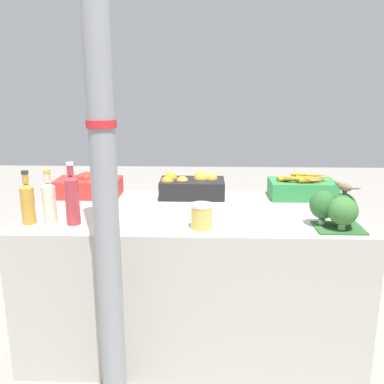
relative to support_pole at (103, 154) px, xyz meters
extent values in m
plane|color=gray|center=(0.32, 0.58, -1.16)|extent=(10.00, 10.00, 0.00)
cube|color=#B7B2A8|center=(0.32, 0.58, -0.78)|extent=(1.73, 0.81, 0.76)
cylinder|color=gray|center=(0.00, 0.00, 0.00)|extent=(0.10, 0.10, 2.32)
cylinder|color=red|center=(0.00, 0.00, 0.11)|extent=(0.11, 0.11, 0.03)
cube|color=red|center=(-0.31, 0.85, -0.35)|extent=(0.38, 0.22, 0.10)
sphere|color=red|center=(-0.32, 0.85, -0.30)|extent=(0.08, 0.08, 0.08)
sphere|color=gold|center=(-0.29, 0.91, -0.30)|extent=(0.07, 0.07, 0.07)
sphere|color=gold|center=(-0.19, 0.78, -0.31)|extent=(0.08, 0.08, 0.08)
sphere|color=red|center=(-0.20, 0.90, -0.30)|extent=(0.08, 0.08, 0.08)
sphere|color=red|center=(-0.17, 0.79, -0.30)|extent=(0.07, 0.07, 0.07)
sphere|color=red|center=(-0.32, 0.88, -0.30)|extent=(0.08, 0.08, 0.08)
sphere|color=red|center=(-0.34, 0.86, -0.30)|extent=(0.08, 0.08, 0.08)
sphere|color=red|center=(-0.16, 0.84, -0.30)|extent=(0.06, 0.06, 0.06)
sphere|color=gold|center=(-0.25, 0.85, -0.31)|extent=(0.08, 0.08, 0.08)
cube|color=black|center=(0.31, 0.85, -0.35)|extent=(0.38, 0.22, 0.10)
sphere|color=orange|center=(0.17, 0.82, -0.31)|extent=(0.08, 0.08, 0.08)
sphere|color=orange|center=(0.18, 0.90, -0.30)|extent=(0.08, 0.08, 0.08)
sphere|color=orange|center=(0.25, 0.84, -0.31)|extent=(0.07, 0.07, 0.07)
sphere|color=orange|center=(0.43, 0.88, -0.30)|extent=(0.07, 0.07, 0.07)
sphere|color=orange|center=(0.36, 0.88, -0.30)|extent=(0.08, 0.08, 0.08)
sphere|color=orange|center=(0.36, 0.91, -0.30)|extent=(0.08, 0.08, 0.08)
cube|color=#2D8442|center=(0.96, 0.85, -0.35)|extent=(0.38, 0.22, 0.10)
cone|color=orange|center=(1.03, 0.81, -0.28)|extent=(0.15, 0.07, 0.03)
cone|color=orange|center=(0.92, 0.79, -0.27)|extent=(0.16, 0.07, 0.03)
cone|color=orange|center=(0.88, 0.83, -0.28)|extent=(0.15, 0.06, 0.03)
cone|color=orange|center=(1.05, 0.93, -0.28)|extent=(0.14, 0.05, 0.03)
cone|color=orange|center=(1.04, 0.83, -0.29)|extent=(0.16, 0.05, 0.02)
cone|color=orange|center=(1.01, 0.90, -0.29)|extent=(0.16, 0.08, 0.03)
cone|color=orange|center=(0.97, 0.91, -0.27)|extent=(0.15, 0.05, 0.03)
cone|color=orange|center=(0.99, 0.81, -0.27)|extent=(0.17, 0.03, 0.03)
cone|color=orange|center=(0.89, 0.85, -0.29)|extent=(0.16, 0.03, 0.03)
cone|color=orange|center=(0.98, 0.78, -0.28)|extent=(0.13, 0.04, 0.03)
cube|color=#2D602D|center=(1.01, 0.31, -0.39)|extent=(0.22, 0.18, 0.01)
ellipsoid|color=#387033|center=(1.01, 0.28, -0.30)|extent=(0.14, 0.14, 0.13)
cylinder|color=#B2C693|center=(1.01, 0.28, -0.38)|extent=(0.03, 0.03, 0.02)
ellipsoid|color=#2D602D|center=(0.94, 0.35, -0.30)|extent=(0.12, 0.12, 0.13)
cylinder|color=#B2C693|center=(0.94, 0.35, -0.38)|extent=(0.03, 0.03, 0.02)
ellipsoid|color=#2D602D|center=(1.03, 0.33, -0.31)|extent=(0.12, 0.12, 0.15)
cylinder|color=#B2C693|center=(1.03, 0.33, -0.38)|extent=(0.03, 0.03, 0.02)
cylinder|color=gold|center=(-0.46, 0.34, -0.31)|extent=(0.07, 0.07, 0.18)
cone|color=gold|center=(-0.46, 0.34, -0.21)|extent=(0.07, 0.07, 0.02)
cylinder|color=gold|center=(-0.46, 0.34, -0.18)|extent=(0.03, 0.03, 0.05)
cylinder|color=#2D2D33|center=(-0.46, 0.34, -0.15)|extent=(0.03, 0.03, 0.01)
cylinder|color=beige|center=(-0.35, 0.34, -0.31)|extent=(0.06, 0.06, 0.18)
cone|color=beige|center=(-0.35, 0.34, -0.20)|extent=(0.06, 0.06, 0.02)
cylinder|color=beige|center=(-0.35, 0.34, -0.17)|extent=(0.03, 0.03, 0.05)
cylinder|color=gold|center=(-0.35, 0.34, -0.14)|extent=(0.03, 0.03, 0.01)
cylinder|color=#B2333D|center=(-0.24, 0.34, -0.29)|extent=(0.07, 0.07, 0.22)
cone|color=#B2333D|center=(-0.24, 0.34, -0.17)|extent=(0.07, 0.07, 0.02)
cylinder|color=#B2333D|center=(-0.24, 0.34, -0.13)|extent=(0.03, 0.03, 0.05)
cylinder|color=silver|center=(-0.24, 0.34, -0.10)|extent=(0.03, 0.03, 0.01)
cylinder|color=#DBBC56|center=(0.37, 0.30, -0.35)|extent=(0.10, 0.10, 0.11)
cylinder|color=white|center=(0.37, 0.30, -0.29)|extent=(0.10, 0.10, 0.01)
cube|color=#4C3D2D|center=(1.03, 0.32, -0.23)|extent=(0.02, 0.02, 0.01)
ellipsoid|color=#7A664C|center=(1.03, 0.32, -0.20)|extent=(0.07, 0.08, 0.04)
sphere|color=#897556|center=(1.00, 0.36, -0.19)|extent=(0.03, 0.03, 0.03)
cone|color=#4C3D28|center=(0.99, 0.37, -0.19)|extent=(0.01, 0.02, 0.01)
cube|color=#7A664C|center=(1.06, 0.28, -0.20)|extent=(0.04, 0.04, 0.01)
camera|label=1|loc=(0.39, -1.59, 0.27)|focal=40.00mm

